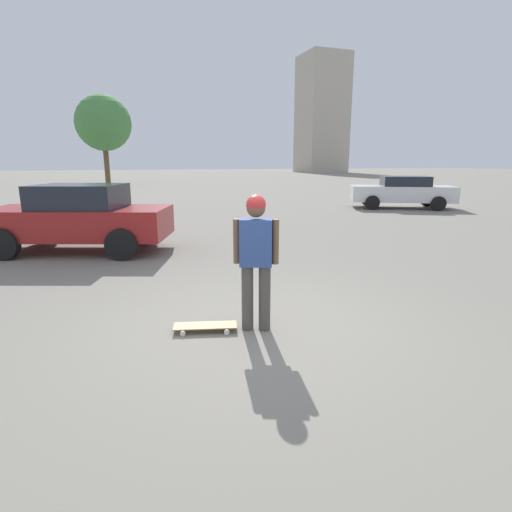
{
  "coord_description": "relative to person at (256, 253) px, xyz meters",
  "views": [
    {
      "loc": [
        4.4,
        -1.56,
        2.05
      ],
      "look_at": [
        0.0,
        0.0,
        0.94
      ],
      "focal_mm": 28.0,
      "sensor_mm": 36.0,
      "label": 1
    }
  ],
  "objects": [
    {
      "name": "ground_plane",
      "position": [
        0.0,
        0.0,
        -0.98
      ],
      "size": [
        220.0,
        220.0,
        0.0
      ],
      "primitive_type": "plane",
      "color": "gray"
    },
    {
      "name": "person",
      "position": [
        0.0,
        0.0,
        0.0
      ],
      "size": [
        0.34,
        0.51,
        1.68
      ],
      "rotation": [
        0.0,
        0.0,
        1.16
      ],
      "color": "#4C4742",
      "rests_on": "ground_plane"
    },
    {
      "name": "skateboard",
      "position": [
        -0.16,
        -0.61,
        -0.92
      ],
      "size": [
        0.44,
        0.81,
        0.08
      ],
      "rotation": [
        0.0,
        0.0,
        -1.83
      ],
      "color": "tan",
      "rests_on": "ground_plane"
    },
    {
      "name": "tree_distant",
      "position": [
        -36.88,
        -1.94,
        4.57
      ],
      "size": [
        5.05,
        5.05,
        8.1
      ],
      "color": "brown",
      "rests_on": "ground_plane"
    },
    {
      "name": "building_block_distant",
      "position": [
        -70.33,
        38.9,
        10.23
      ],
      "size": [
        8.47,
        8.25,
        22.43
      ],
      "color": "#B2A899",
      "rests_on": "ground_plane"
    },
    {
      "name": "car_parked_far",
      "position": [
        -10.55,
        10.76,
        -0.24
      ],
      "size": [
        3.65,
        4.73,
        1.43
      ],
      "rotation": [
        0.0,
        0.0,
        -2.06
      ],
      "color": "silver",
      "rests_on": "ground_plane"
    },
    {
      "name": "car_parked_near",
      "position": [
        -5.6,
        -2.36,
        -0.18
      ],
      "size": [
        3.0,
        4.43,
        1.55
      ],
      "rotation": [
        0.0,
        0.0,
        -1.92
      ],
      "color": "maroon",
      "rests_on": "ground_plane"
    }
  ]
}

